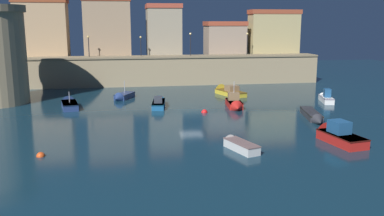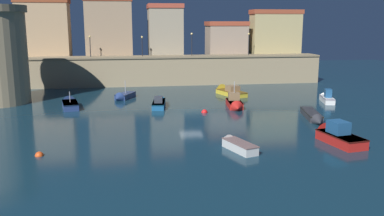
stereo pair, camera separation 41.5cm
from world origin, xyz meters
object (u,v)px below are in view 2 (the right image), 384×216
Objects in this scene: quay_lamp_0 at (90,43)px; quay_lamp_3 at (249,40)px; moored_boat_6 at (227,91)px; moored_boat_1 at (235,104)px; moored_boat_4 at (313,116)px; quay_lamp_1 at (142,43)px; moored_boat_8 at (334,135)px; moored_boat_3 at (123,96)px; mooring_buoy_0 at (204,113)px; moored_boat_2 at (326,98)px; moored_boat_7 at (70,104)px; moored_boat_5 at (236,144)px; mooring_buoy_1 at (39,156)px; quay_lamp_2 at (192,41)px; moored_boat_0 at (159,102)px.

quay_lamp_3 is at bearing -0.00° from quay_lamp_0.
moored_boat_1 is at bearing 152.80° from moored_boat_6.
quay_lamp_1 is at bearing -136.79° from moored_boat_4.
moored_boat_3 is at bearing 28.54° from moored_boat_8.
quay_lamp_1 is 23.25m from mooring_buoy_0.
moored_boat_2 is (29.51, -17.50, -6.10)m from quay_lamp_0.
quay_lamp_1 reaches higher than mooring_buoy_0.
mooring_buoy_0 is (-3.87, -1.85, -0.49)m from moored_boat_1.
quay_lamp_3 reaches higher than moored_boat_6.
moored_boat_7 is (-9.02, -16.10, -6.15)m from quay_lamp_1.
quay_lamp_1 is at bearing 27.23° from moored_boat_6.
moored_boat_4 reaches higher than mooring_buoy_0.
moored_boat_1 reaches higher than moored_boat_5.
quay_lamp_1 is at bearing -147.80° from moored_boat_1.
mooring_buoy_1 is (-8.85, -34.42, -6.53)m from quay_lamp_1.
quay_lamp_1 is 16.30m from moored_boat_6.
moored_boat_5 is (-1.96, -34.97, -6.43)m from quay_lamp_2.
moored_boat_2 is at bearing 102.92° from moored_boat_3.
moored_boat_7 is at bearing 159.76° from mooring_buoy_0.
moored_boat_0 is at bearing 27.79° from moored_boat_8.
moored_boat_8 is at bearing -135.36° from moored_boat_0.
moored_boat_2 is 1.11× the size of moored_boat_3.
moored_boat_7 is 0.94× the size of moored_boat_8.
quay_lamp_2 is at bearing 64.33° from mooring_buoy_1.
quay_lamp_3 reaches higher than mooring_buoy_1.
moored_boat_6 is at bearing -30.74° from moored_boat_5.
moored_boat_4 is (18.90, -14.50, -0.01)m from moored_boat_3.
quay_lamp_0 reaches higher than moored_boat_7.
moored_boat_1 is 1.14× the size of moored_boat_5.
moored_boat_4 is (14.69, -9.53, -0.07)m from moored_boat_0.
quay_lamp_1 is at bearing -168.50° from moored_boat_3.
quay_lamp_2 reaches higher than moored_boat_8.
quay_lamp_0 reaches higher than moored_boat_4.
quay_lamp_1 is 36.13m from mooring_buoy_1.
quay_lamp_2 is at bearing 84.90° from mooring_buoy_0.
quay_lamp_0 is 0.56× the size of moored_boat_8.
quay_lamp_3 is 0.54× the size of moored_boat_6.
moored_boat_5 reaches higher than mooring_buoy_1.
moored_boat_1 is at bearing -84.37° from quay_lamp_2.
quay_lamp_3 reaches higher than moored_boat_0.
moored_boat_6 reaches higher than moored_boat_0.
quay_lamp_1 reaches higher than moored_boat_4.
moored_boat_8 is (-1.71, -7.65, 0.22)m from moored_boat_4.
moored_boat_2 is at bearing -142.45° from moored_boat_6.
moored_boat_3 reaches higher than moored_boat_4.
quay_lamp_1 reaches higher than moored_boat_8.
moored_boat_4 is at bearing 77.96° from moored_boat_3.
moored_boat_0 reaches higher than moored_boat_5.
quay_lamp_2 reaches higher than moored_boat_1.
mooring_buoy_0 is at bearing 41.35° from mooring_buoy_1.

